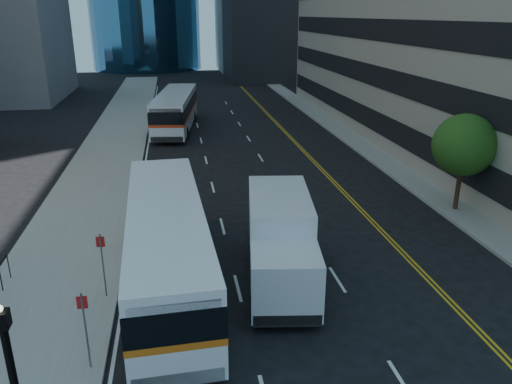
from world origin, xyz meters
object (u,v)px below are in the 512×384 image
bus_front (167,242)px  box_truck (281,241)px  bus_rear (176,110)px  street_tree (464,145)px

bus_front → box_truck: bearing=-9.0°
bus_front → box_truck: box_truck is taller
bus_rear → street_tree: bearing=-49.9°
bus_front → box_truck: (4.32, -0.49, -0.04)m
bus_front → bus_rear: (0.65, 27.82, 0.01)m
street_tree → box_truck: street_tree is taller
box_truck → bus_front: bearing=-178.5°
street_tree → bus_rear: bearing=122.6°
bus_front → box_truck: 4.35m
street_tree → bus_rear: size_ratio=0.39×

